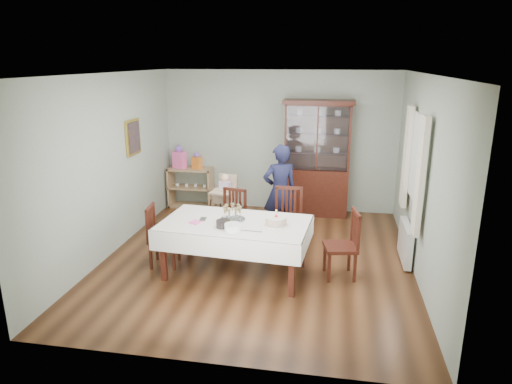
% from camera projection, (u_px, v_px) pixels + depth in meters
% --- Properties ---
extents(floor, '(5.00, 5.00, 0.00)m').
position_uv_depth(floor, '(257.00, 259.00, 6.86)').
color(floor, '#593319').
rests_on(floor, ground).
extents(room_shell, '(5.00, 5.00, 5.00)m').
position_uv_depth(room_shell, '(263.00, 141.00, 6.88)').
color(room_shell, '#9EAA99').
rests_on(room_shell, floor).
extents(dining_table, '(2.09, 1.31, 0.76)m').
position_uv_depth(dining_table, '(235.00, 248.00, 6.29)').
color(dining_table, '#441B11').
rests_on(dining_table, floor).
extents(china_cabinet, '(1.30, 0.48, 2.18)m').
position_uv_depth(china_cabinet, '(317.00, 157.00, 8.55)').
color(china_cabinet, '#441B11').
rests_on(china_cabinet, floor).
extents(sideboard, '(0.90, 0.38, 0.80)m').
position_uv_depth(sideboard, '(191.00, 187.00, 9.19)').
color(sideboard, tan).
rests_on(sideboard, floor).
extents(picture_frame, '(0.04, 0.48, 0.58)m').
position_uv_depth(picture_frame, '(133.00, 137.00, 7.51)').
color(picture_frame, gold).
rests_on(picture_frame, room_shell).
extents(window, '(0.04, 1.02, 1.22)m').
position_uv_depth(window, '(418.00, 159.00, 6.34)').
color(window, white).
rests_on(window, room_shell).
extents(curtain_left, '(0.07, 0.30, 1.55)m').
position_uv_depth(curtain_left, '(420.00, 177.00, 5.79)').
color(curtain_left, silver).
rests_on(curtain_left, room_shell).
extents(curtain_right, '(0.07, 0.30, 1.55)m').
position_uv_depth(curtain_right, '(407.00, 157.00, 6.96)').
color(curtain_right, silver).
rests_on(curtain_right, room_shell).
extents(radiator, '(0.10, 0.80, 0.55)m').
position_uv_depth(radiator, '(405.00, 242.00, 6.70)').
color(radiator, white).
rests_on(radiator, floor).
extents(chair_far_left, '(0.49, 0.49, 0.92)m').
position_uv_depth(chair_far_left, '(231.00, 230.00, 7.25)').
color(chair_far_left, '#441B11').
rests_on(chair_far_left, floor).
extents(chair_far_right, '(0.45, 0.45, 0.99)m').
position_uv_depth(chair_far_right, '(287.00, 233.00, 7.07)').
color(chair_far_right, '#441B11').
rests_on(chair_far_right, floor).
extents(chair_end_left, '(0.44, 0.44, 0.89)m').
position_uv_depth(chair_end_left, '(164.00, 248.00, 6.60)').
color(chair_end_left, '#441B11').
rests_on(chair_end_left, floor).
extents(chair_end_right, '(0.50, 0.50, 0.94)m').
position_uv_depth(chair_end_right, '(341.00, 257.00, 6.24)').
color(chair_end_right, '#441B11').
rests_on(chair_end_right, floor).
extents(woman, '(0.68, 0.58, 1.58)m').
position_uv_depth(woman, '(280.00, 191.00, 7.52)').
color(woman, black).
rests_on(woman, floor).
extents(high_chair, '(0.54, 0.54, 1.01)m').
position_uv_depth(high_chair, '(226.00, 209.00, 7.90)').
color(high_chair, black).
rests_on(high_chair, floor).
extents(champagne_tray, '(0.35, 0.35, 0.21)m').
position_uv_depth(champagne_tray, '(233.00, 216.00, 6.25)').
color(champagne_tray, silver).
rests_on(champagne_tray, dining_table).
extents(birthday_cake, '(0.32, 0.32, 0.22)m').
position_uv_depth(birthday_cake, '(276.00, 221.00, 6.05)').
color(birthday_cake, white).
rests_on(birthday_cake, dining_table).
extents(plate_stack_dark, '(0.25, 0.25, 0.09)m').
position_uv_depth(plate_stack_dark, '(223.00, 224.00, 5.99)').
color(plate_stack_dark, black).
rests_on(plate_stack_dark, dining_table).
extents(plate_stack_white, '(0.27, 0.27, 0.09)m').
position_uv_depth(plate_stack_white, '(233.00, 227.00, 5.86)').
color(plate_stack_white, white).
rests_on(plate_stack_white, dining_table).
extents(napkin_stack, '(0.17, 0.17, 0.02)m').
position_uv_depth(napkin_stack, '(195.00, 222.00, 6.16)').
color(napkin_stack, '#FF5DAB').
rests_on(napkin_stack, dining_table).
extents(cutlery, '(0.12, 0.17, 0.01)m').
position_uv_depth(cutlery, '(201.00, 219.00, 6.30)').
color(cutlery, silver).
rests_on(cutlery, dining_table).
extents(cake_knife, '(0.27, 0.04, 0.01)m').
position_uv_depth(cake_knife, '(252.00, 231.00, 5.85)').
color(cake_knife, silver).
rests_on(cake_knife, dining_table).
extents(gift_bag_pink, '(0.28, 0.22, 0.46)m').
position_uv_depth(gift_bag_pink, '(179.00, 158.00, 9.03)').
color(gift_bag_pink, '#FF5DAB').
rests_on(gift_bag_pink, sideboard).
extents(gift_bag_orange, '(0.21, 0.18, 0.33)m').
position_uv_depth(gift_bag_orange, '(197.00, 161.00, 8.99)').
color(gift_bag_orange, orange).
rests_on(gift_bag_orange, sideboard).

